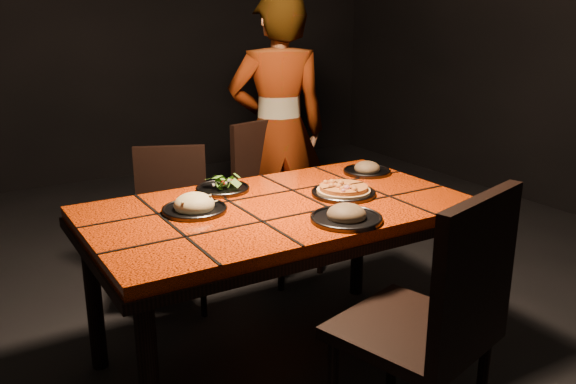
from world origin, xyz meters
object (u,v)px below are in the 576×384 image
chair_far_left (172,216)px  chair_near (438,317)px  plate_pizza (344,191)px  plate_pasta (194,206)px  chair_far_right (271,188)px  diner (278,131)px  dining_table (279,222)px

chair_far_left → chair_near: bearing=-57.1°
plate_pizza → plate_pasta: size_ratio=1.07×
chair_far_right → diner: 0.36m
chair_far_left → diner: size_ratio=0.51×
diner → plate_pasta: 1.33m
chair_near → plate_pasta: 1.07m
chair_far_right → plate_pizza: (-0.15, -0.93, 0.25)m
chair_near → diner: size_ratio=0.62×
chair_near → diner: 1.97m
dining_table → chair_near: (0.11, -0.85, -0.08)m
chair_near → diner: bearing=-120.3°
diner → chair_near: bearing=94.2°
chair_far_right → plate_pizza: bearing=-113.4°
plate_pizza → dining_table: bearing=174.7°
chair_far_right → plate_pasta: size_ratio=3.40×
diner → plate_pizza: size_ratio=5.75×
plate_pizza → plate_pasta: bearing=168.9°
chair_near → chair_far_right: (0.36, 1.75, -0.06)m
chair_far_left → plate_pasta: (-0.16, -0.73, 0.29)m
plate_pizza → plate_pasta: plate_pasta is taller
dining_table → plate_pasta: bearing=163.6°
dining_table → chair_far_right: size_ratio=1.78×
chair_near → plate_pasta: bearing=-80.5°
dining_table → chair_far_right: (0.47, 0.90, -0.15)m
chair_far_right → plate_pasta: bearing=-149.5°
dining_table → plate_pizza: plate_pizza is taller
dining_table → chair_far_left: 0.87m
plate_pasta → chair_near: bearing=-64.8°
dining_table → plate_pasta: size_ratio=6.04×
chair_far_left → plate_pasta: bearing=-79.1°
dining_table → plate_pasta: (-0.34, 0.10, 0.10)m
dining_table → diner: bearing=60.0°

